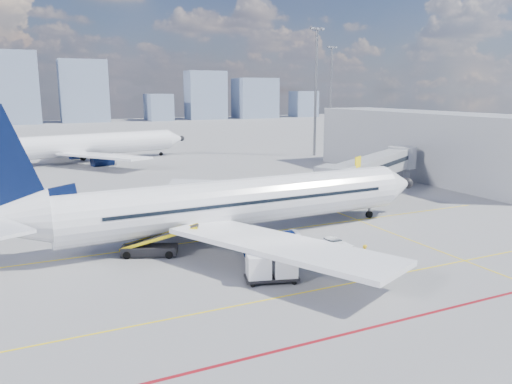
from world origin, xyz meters
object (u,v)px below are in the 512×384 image
baggage_tug (335,249)px  ramp_worker (365,256)px  main_aircraft (224,205)px  belt_loader (151,248)px  cargo_dolly (272,267)px  second_aircraft (83,145)px

baggage_tug → ramp_worker: bearing=-74.2°
main_aircraft → belt_loader: 7.78m
main_aircraft → baggage_tug: bearing=-57.2°
main_aircraft → cargo_dolly: main_aircraft is taller
cargo_dolly → belt_loader: (-6.25, 9.26, -0.46)m
ramp_worker → baggage_tug: bearing=16.2°
cargo_dolly → ramp_worker: (7.75, -0.39, -0.21)m
second_aircraft → ramp_worker: (12.43, -68.33, -2.31)m
main_aircraft → ramp_worker: (6.88, -11.47, -2.30)m
main_aircraft → baggage_tug: 10.92m
cargo_dolly → belt_loader: size_ratio=0.64×
second_aircraft → ramp_worker: size_ratio=22.91×
baggage_tug → cargo_dolly: bearing=-162.7°
baggage_tug → ramp_worker: 2.83m
main_aircraft → second_aircraft: bearing=93.7°
main_aircraft → cargo_dolly: size_ratio=10.88×
baggage_tug → cargo_dolly: size_ratio=0.60×
second_aircraft → belt_loader: (-1.57, -58.67, -2.55)m
baggage_tug → second_aircraft: bearing=98.8°
main_aircraft → baggage_tug: (6.05, -8.76, -2.41)m
baggage_tug → cargo_dolly: 7.31m
cargo_dolly → ramp_worker: bearing=13.3°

